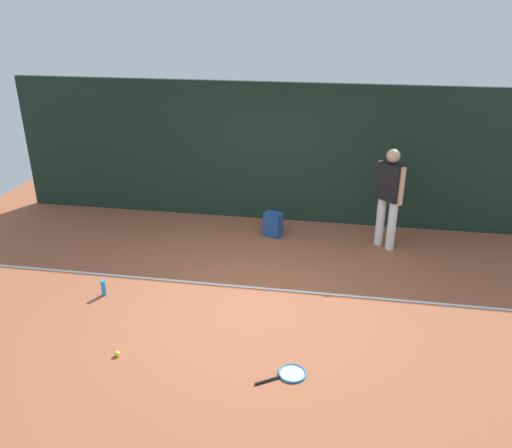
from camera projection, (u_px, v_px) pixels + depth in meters
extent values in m
plane|color=#9E5638|center=(251.00, 301.00, 7.13)|extent=(12.00, 12.00, 0.00)
cube|color=#192D23|center=(280.00, 154.00, 9.33)|extent=(10.00, 0.10, 2.55)
cube|color=white|center=(256.00, 288.00, 7.46)|extent=(9.00, 0.05, 0.00)
cylinder|color=white|center=(380.00, 221.00, 8.63)|extent=(0.14, 0.14, 0.85)
cylinder|color=white|center=(392.00, 226.00, 8.46)|extent=(0.14, 0.14, 0.85)
cube|color=black|center=(390.00, 182.00, 8.26)|extent=(0.44, 0.43, 0.60)
sphere|color=#D8A884|center=(393.00, 156.00, 8.08)|extent=(0.22, 0.22, 0.22)
cylinder|color=#D8A884|center=(380.00, 179.00, 8.42)|extent=(0.09, 0.09, 0.62)
cylinder|color=#D8A884|center=(402.00, 186.00, 8.10)|extent=(0.09, 0.09, 0.62)
cylinder|color=black|center=(268.00, 381.00, 5.63)|extent=(0.27, 0.19, 0.03)
torus|color=#1E72BF|center=(292.00, 373.00, 5.73)|extent=(0.45, 0.45, 0.02)
cylinder|color=#B2B2B2|center=(292.00, 373.00, 5.73)|extent=(0.38, 0.38, 0.00)
cube|color=#1E478C|center=(273.00, 224.00, 9.02)|extent=(0.35, 0.29, 0.44)
cube|color=navy|center=(277.00, 226.00, 9.16)|extent=(0.23, 0.15, 0.20)
sphere|color=#CCE033|center=(117.00, 354.00, 6.02)|extent=(0.07, 0.07, 0.07)
cylinder|color=#268CD8|center=(104.00, 288.00, 7.24)|extent=(0.07, 0.07, 0.23)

